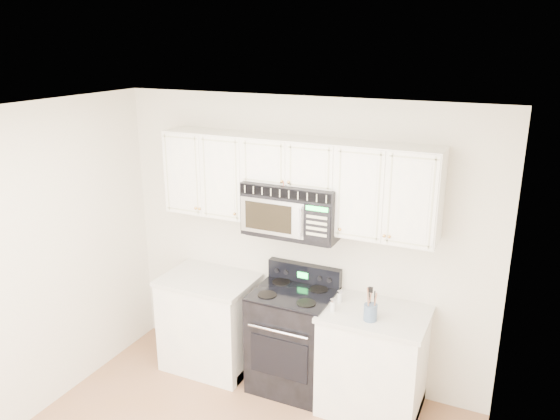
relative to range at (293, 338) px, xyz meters
The scene contains 9 objects.
room 1.67m from the range, 92.23° to the right, with size 3.51×3.51×2.61m.
base_cabinet_left 0.86m from the range, behind, with size 0.86×0.65×0.92m.
base_cabinet_right 0.75m from the range, ahead, with size 0.86×0.65×0.92m.
range is the anchor object (origin of this frame).
upper_cabinets 1.46m from the range, 114.06° to the left, with size 2.44×0.37×0.75m.
microwave 1.20m from the range, 114.32° to the left, with size 0.82×0.46×0.45m.
utensil_crock 0.91m from the range, 13.23° to the right, with size 0.11×0.11×0.29m.
shaker_salt 0.64m from the range, ahead, with size 0.04×0.04×0.10m.
shaker_pepper 0.67m from the range, 21.37° to the right, with size 0.05×0.05×0.11m.
Camera 1 is at (1.77, -2.53, 3.05)m, focal length 35.00 mm.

